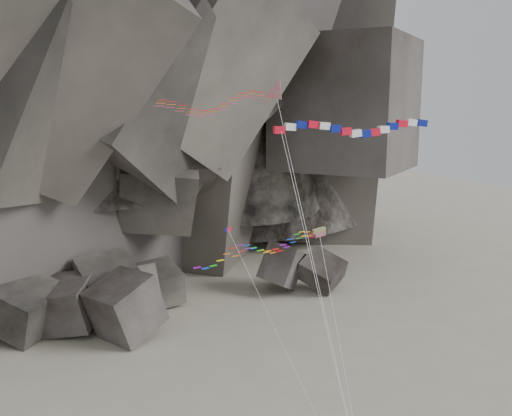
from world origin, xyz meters
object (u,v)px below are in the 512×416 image
banner_kite (354,129)px  pennant_kite (263,305)px  parafoil_kite (257,248)px  delta_kite (213,102)px

banner_kite → pennant_kite: banner_kite is taller
banner_kite → parafoil_kite: banner_kite is taller
parafoil_kite → pennant_kite: 5.89m
pennant_kite → banner_kite: bearing=14.6°
banner_kite → parafoil_kite: bearing=171.4°
banner_kite → pennant_kite: size_ratio=1.43×
pennant_kite → parafoil_kite: bearing=69.9°
pennant_kite → delta_kite: bearing=98.5°
delta_kite → pennant_kite: 15.77m
delta_kite → pennant_kite: delta_kite is taller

